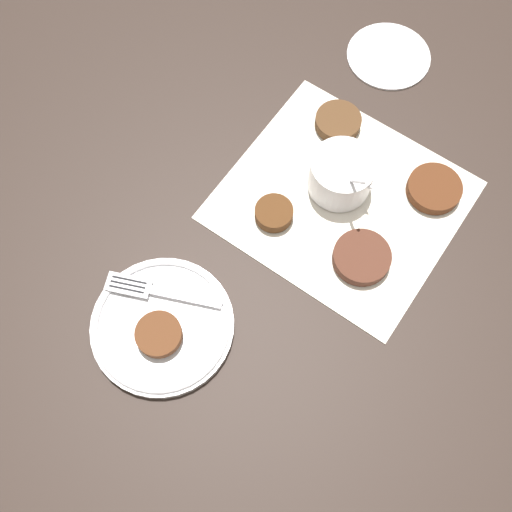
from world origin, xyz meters
TOP-DOWN VIEW (x-y plane):
  - ground_plane at (0.00, 0.00)m, footprint 4.00×4.00m
  - napkin at (-0.01, 0.02)m, footprint 0.37×0.35m
  - sauce_bowl at (-0.03, 0.03)m, footprint 0.11×0.10m
  - fritter_0 at (0.08, -0.05)m, footprint 0.09×0.09m
  - fritter_1 at (-0.07, -0.07)m, footprint 0.06×0.06m
  - fritter_2 at (-0.10, 0.12)m, footprint 0.07×0.07m
  - fritter_3 at (0.09, 0.12)m, footprint 0.08×0.08m
  - serving_plate at (-0.08, -0.31)m, footprint 0.20×0.20m
  - fritter_on_plate at (-0.07, -0.32)m, footprint 0.06×0.06m
  - fork at (-0.12, -0.28)m, footprint 0.16×0.10m
  - extra_saucer at (-0.11, 0.29)m, footprint 0.14×0.14m

SIDE VIEW (x-z plane):
  - ground_plane at x=0.00m, z-range 0.00..0.00m
  - napkin at x=-0.01m, z-range 0.00..0.00m
  - extra_saucer at x=-0.11m, z-range 0.00..0.01m
  - serving_plate at x=-0.08m, z-range 0.00..0.02m
  - fritter_3 at x=0.09m, z-range 0.00..0.02m
  - fritter_0 at x=0.08m, z-range 0.00..0.02m
  - fritter_2 at x=-0.10m, z-range 0.00..0.02m
  - fritter_1 at x=-0.07m, z-range 0.00..0.02m
  - fork at x=-0.12m, z-range 0.02..0.02m
  - fritter_on_plate at x=-0.07m, z-range 0.02..0.03m
  - sauce_bowl at x=-0.03m, z-range -0.03..0.09m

